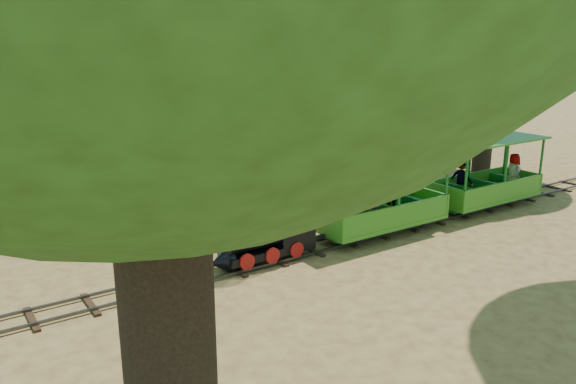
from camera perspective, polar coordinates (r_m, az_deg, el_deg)
ground at (r=13.63m, az=5.72°, el=-5.11°), size 90.00×90.00×0.00m
track at (r=13.61m, az=5.73°, el=-4.84°), size 22.00×1.00×0.10m
locomotive at (r=11.91m, az=-2.86°, el=0.10°), size 2.46×1.16×2.82m
carriage_front at (r=14.07m, az=9.40°, el=-1.20°), size 3.67×1.50×1.91m
carriage_rear at (r=17.14m, az=19.42°, el=1.05°), size 3.67×1.50×1.91m
fence at (r=20.03m, az=-8.98°, el=3.08°), size 18.10×0.10×1.00m
shrub_west at (r=19.80m, az=-22.98°, el=2.74°), size 2.49×1.91×1.72m
shrub_mid_w at (r=20.86m, az=-12.16°, el=4.78°), size 3.10×2.38×2.15m
shrub_mid_e at (r=22.89m, az=-1.94°, el=4.89°), size 1.84×1.41×1.27m
shrub_east at (r=24.20m, az=2.96°, el=6.09°), size 2.62×2.01×1.81m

